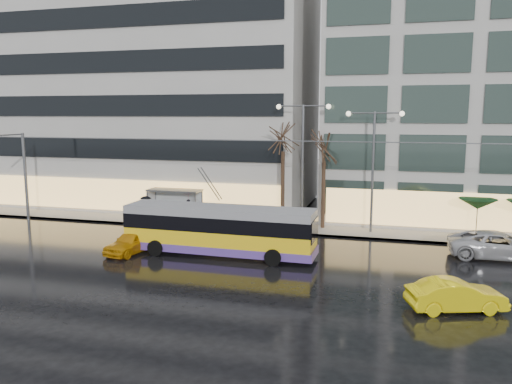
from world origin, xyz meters
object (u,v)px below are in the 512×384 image
(street_lamp_near, at_px, (303,149))
(trolleybus, at_px, (219,232))
(taxi_a, at_px, (133,242))
(bus_shelter, at_px, (171,198))

(street_lamp_near, bearing_deg, trolleybus, -114.56)
(trolleybus, bearing_deg, taxi_a, -170.81)
(street_lamp_near, height_order, taxi_a, street_lamp_near)
(bus_shelter, bearing_deg, street_lamp_near, 0.63)
(street_lamp_near, distance_m, taxi_a, 13.71)
(taxi_a, bearing_deg, trolleybus, 21.54)
(street_lamp_near, bearing_deg, bus_shelter, -179.37)
(bus_shelter, height_order, street_lamp_near, street_lamp_near)
(street_lamp_near, bearing_deg, taxi_a, -135.44)
(bus_shelter, relative_size, taxi_a, 1.03)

